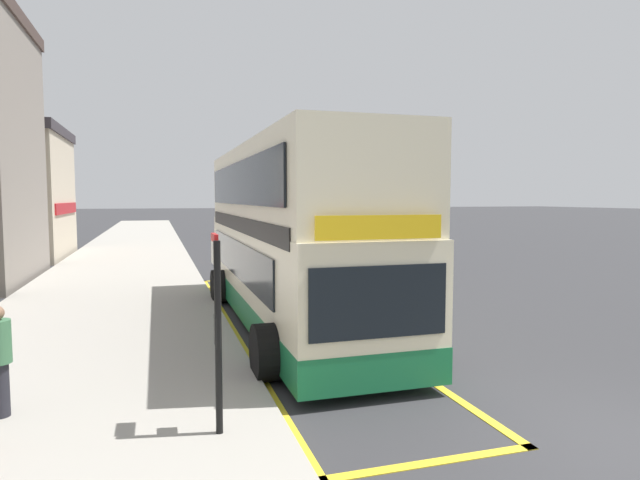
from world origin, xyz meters
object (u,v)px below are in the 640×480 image
Objects in this scene: bus_stop_sign at (217,315)px; parked_car_silver_distant at (258,225)px; parked_car_silver_ahead at (356,241)px; double_decker_bus at (289,241)px.

bus_stop_sign is 0.61× the size of parked_car_silver_distant.
bus_stop_sign is 22.59m from parked_car_silver_ahead.
parked_car_silver_ahead is at bearing 63.22° from double_decker_bus.
bus_stop_sign is at bearing -102.93° from parked_car_silver_distant.
double_decker_bus is 6.65m from bus_stop_sign.
parked_car_silver_ahead is 18.65m from parked_car_silver_distant.
parked_car_silver_ahead is (9.63, 20.42, -0.86)m from bus_stop_sign.
double_decker_bus reaches higher than parked_car_silver_distant.
double_decker_bus is at bearing -100.85° from parked_car_silver_distant.
double_decker_bus is 33.23m from parked_car_silver_distant.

